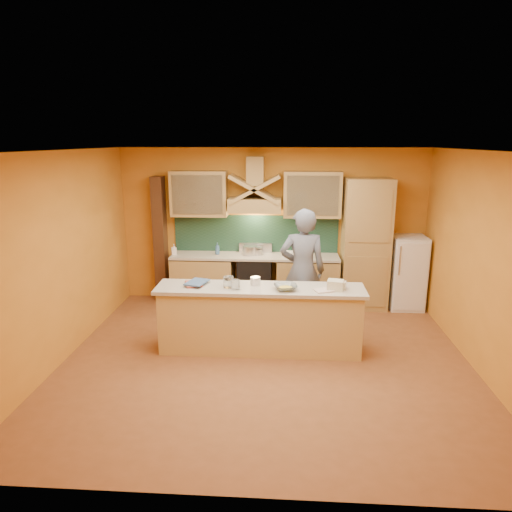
# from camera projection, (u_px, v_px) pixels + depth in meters

# --- Properties ---
(floor) EXTENTS (5.50, 5.00, 0.01)m
(floor) POSITION_uv_depth(u_px,v_px,m) (266.00, 360.00, 6.26)
(floor) COLOR brown
(floor) RESTS_ON ground
(ceiling) EXTENTS (5.50, 5.00, 0.01)m
(ceiling) POSITION_uv_depth(u_px,v_px,m) (267.00, 151.00, 5.57)
(ceiling) COLOR white
(ceiling) RESTS_ON wall_back
(wall_back) EXTENTS (5.50, 0.02, 2.80)m
(wall_back) POSITION_uv_depth(u_px,v_px,m) (272.00, 226.00, 8.33)
(wall_back) COLOR orange
(wall_back) RESTS_ON floor
(wall_front) EXTENTS (5.50, 0.02, 2.80)m
(wall_front) POSITION_uv_depth(u_px,v_px,m) (253.00, 345.00, 3.49)
(wall_front) COLOR orange
(wall_front) RESTS_ON floor
(wall_left) EXTENTS (0.02, 5.00, 2.80)m
(wall_left) POSITION_uv_depth(u_px,v_px,m) (61.00, 258.00, 6.08)
(wall_left) COLOR orange
(wall_left) RESTS_ON floor
(wall_right) EXTENTS (0.02, 5.00, 2.80)m
(wall_right) POSITION_uv_depth(u_px,v_px,m) (484.00, 265.00, 5.74)
(wall_right) COLOR orange
(wall_right) RESTS_ON floor
(base_cabinet_left) EXTENTS (1.10, 0.60, 0.86)m
(base_cabinet_left) POSITION_uv_depth(u_px,v_px,m) (203.00, 280.00, 8.36)
(base_cabinet_left) COLOR tan
(base_cabinet_left) RESTS_ON floor
(base_cabinet_right) EXTENTS (1.10, 0.60, 0.86)m
(base_cabinet_right) POSITION_uv_depth(u_px,v_px,m) (307.00, 282.00, 8.24)
(base_cabinet_right) COLOR tan
(base_cabinet_right) RESTS_ON floor
(counter_top) EXTENTS (3.00, 0.62, 0.04)m
(counter_top) POSITION_uv_depth(u_px,v_px,m) (255.00, 256.00, 8.18)
(counter_top) COLOR #B5AB99
(counter_top) RESTS_ON base_cabinet_left
(stove) EXTENTS (0.60, 0.58, 0.90)m
(stove) POSITION_uv_depth(u_px,v_px,m) (255.00, 280.00, 8.29)
(stove) COLOR black
(stove) RESTS_ON floor
(backsplash) EXTENTS (3.00, 0.03, 0.70)m
(backsplash) POSITION_uv_depth(u_px,v_px,m) (256.00, 234.00, 8.37)
(backsplash) COLOR #19382A
(backsplash) RESTS_ON wall_back
(range_hood) EXTENTS (0.92, 0.50, 0.24)m
(range_hood) POSITION_uv_depth(u_px,v_px,m) (255.00, 205.00, 8.00)
(range_hood) COLOR tan
(range_hood) RESTS_ON wall_back
(hood_chimney) EXTENTS (0.30, 0.30, 0.50)m
(hood_chimney) POSITION_uv_depth(u_px,v_px,m) (255.00, 171.00, 7.96)
(hood_chimney) COLOR tan
(hood_chimney) RESTS_ON wall_back
(upper_cabinet_left) EXTENTS (1.00, 0.35, 0.80)m
(upper_cabinet_left) POSITION_uv_depth(u_px,v_px,m) (199.00, 194.00, 8.09)
(upper_cabinet_left) COLOR tan
(upper_cabinet_left) RESTS_ON wall_back
(upper_cabinet_right) EXTENTS (1.00, 0.35, 0.80)m
(upper_cabinet_right) POSITION_uv_depth(u_px,v_px,m) (312.00, 194.00, 7.97)
(upper_cabinet_right) COLOR tan
(upper_cabinet_right) RESTS_ON wall_back
(pantry_column) EXTENTS (0.80, 0.60, 2.30)m
(pantry_column) POSITION_uv_depth(u_px,v_px,m) (366.00, 244.00, 8.00)
(pantry_column) COLOR tan
(pantry_column) RESTS_ON floor
(fridge) EXTENTS (0.58, 0.60, 1.30)m
(fridge) POSITION_uv_depth(u_px,v_px,m) (407.00, 272.00, 8.07)
(fridge) COLOR white
(fridge) RESTS_ON floor
(trim_column_left) EXTENTS (0.20, 0.30, 2.30)m
(trim_column_left) POSITION_uv_depth(u_px,v_px,m) (160.00, 240.00, 8.37)
(trim_column_left) COLOR #472816
(trim_column_left) RESTS_ON floor
(island_body) EXTENTS (2.80, 0.55, 0.88)m
(island_body) POSITION_uv_depth(u_px,v_px,m) (260.00, 321.00, 6.45)
(island_body) COLOR tan
(island_body) RESTS_ON floor
(island_top) EXTENTS (2.90, 0.62, 0.05)m
(island_top) POSITION_uv_depth(u_px,v_px,m) (260.00, 289.00, 6.33)
(island_top) COLOR #B5AB99
(island_top) RESTS_ON island_body
(person) EXTENTS (0.72, 0.48, 1.94)m
(person) POSITION_uv_depth(u_px,v_px,m) (302.00, 271.00, 7.02)
(person) COLOR slate
(person) RESTS_ON floor
(pot_large) EXTENTS (0.32, 0.32, 0.16)m
(pot_large) POSITION_uv_depth(u_px,v_px,m) (250.00, 251.00, 8.20)
(pot_large) COLOR silver
(pot_large) RESTS_ON stove
(pot_small) EXTENTS (0.24, 0.24, 0.13)m
(pot_small) POSITION_uv_depth(u_px,v_px,m) (257.00, 252.00, 8.22)
(pot_small) COLOR silver
(pot_small) RESTS_ON stove
(soap_bottle_a) EXTENTS (0.11, 0.11, 0.20)m
(soap_bottle_a) POSITION_uv_depth(u_px,v_px,m) (174.00, 250.00, 8.18)
(soap_bottle_a) COLOR white
(soap_bottle_a) RESTS_ON counter_top
(soap_bottle_b) EXTENTS (0.10, 0.10, 0.21)m
(soap_bottle_b) POSITION_uv_depth(u_px,v_px,m) (217.00, 249.00, 8.21)
(soap_bottle_b) COLOR #355E93
(soap_bottle_b) RESTS_ON counter_top
(bowl_back) EXTENTS (0.26, 0.26, 0.07)m
(bowl_back) POSITION_uv_depth(u_px,v_px,m) (295.00, 254.00, 8.10)
(bowl_back) COLOR silver
(bowl_back) RESTS_ON counter_top
(dish_rack) EXTENTS (0.26, 0.21, 0.09)m
(dish_rack) POSITION_uv_depth(u_px,v_px,m) (290.00, 254.00, 8.06)
(dish_rack) COLOR white
(dish_rack) RESTS_ON counter_top
(book_lower) EXTENTS (0.31, 0.36, 0.03)m
(book_lower) POSITION_uv_depth(u_px,v_px,m) (186.00, 285.00, 6.39)
(book_lower) COLOR #B65141
(book_lower) RESTS_ON island_top
(book_upper) EXTENTS (0.34, 0.41, 0.03)m
(book_upper) POSITION_uv_depth(u_px,v_px,m) (189.00, 282.00, 6.45)
(book_upper) COLOR #3D5B87
(book_upper) RESTS_ON island_top
(jar_large) EXTENTS (0.19, 0.19, 0.15)m
(jar_large) POSITION_uv_depth(u_px,v_px,m) (228.00, 282.00, 6.30)
(jar_large) COLOR silver
(jar_large) RESTS_ON island_top
(jar_small) EXTENTS (0.12, 0.12, 0.13)m
(jar_small) POSITION_uv_depth(u_px,v_px,m) (236.00, 285.00, 6.21)
(jar_small) COLOR silver
(jar_small) RESTS_ON island_top
(kitchen_scale) EXTENTS (0.15, 0.15, 0.10)m
(kitchen_scale) POSITION_uv_depth(u_px,v_px,m) (255.00, 282.00, 6.40)
(kitchen_scale) COLOR silver
(kitchen_scale) RESTS_ON island_top
(mixing_bowl) EXTENTS (0.38, 0.38, 0.08)m
(mixing_bowl) POSITION_uv_depth(u_px,v_px,m) (286.00, 287.00, 6.20)
(mixing_bowl) COLOR silver
(mixing_bowl) RESTS_ON island_top
(cloth) EXTENTS (0.30, 0.27, 0.02)m
(cloth) POSITION_uv_depth(u_px,v_px,m) (324.00, 290.00, 6.16)
(cloth) COLOR beige
(cloth) RESTS_ON island_top
(grocery_bag_a) EXTENTS (0.24, 0.21, 0.14)m
(grocery_bag_a) POSITION_uv_depth(u_px,v_px,m) (335.00, 285.00, 6.19)
(grocery_bag_a) COLOR beige
(grocery_bag_a) RESTS_ON island_top
(grocery_bag_b) EXTENTS (0.19, 0.16, 0.10)m
(grocery_bag_b) POSITION_uv_depth(u_px,v_px,m) (340.00, 285.00, 6.24)
(grocery_bag_b) COLOR beige
(grocery_bag_b) RESTS_ON island_top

